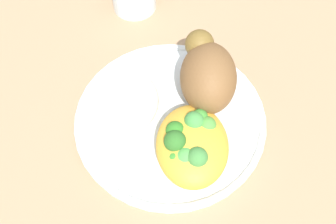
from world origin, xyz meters
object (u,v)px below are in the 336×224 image
plate (168,119)px  mac_cheese_with_broccoli (189,144)px  roasted_chicken (205,75)px  rice_pile (123,101)px

plate → mac_cheese_with_broccoli: size_ratio=2.26×
roasted_chicken → plate: bearing=128.9°
roasted_chicken → mac_cheese_with_broccoli: size_ratio=0.99×
plate → roasted_chicken: 0.08m
mac_cheese_with_broccoli → rice_pile: bearing=53.2°
rice_pile → mac_cheese_with_broccoli: mac_cheese_with_broccoli is taller
plate → rice_pile: (0.01, 0.06, 0.03)m
rice_pile → mac_cheese_with_broccoli: 0.10m
roasted_chicken → rice_pile: bearing=104.7°
mac_cheese_with_broccoli → plate: bearing=26.3°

